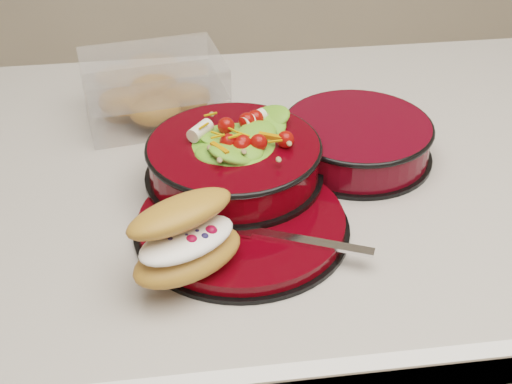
{
  "coord_description": "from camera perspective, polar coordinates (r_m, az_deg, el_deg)",
  "views": [
    {
      "loc": [
        -0.05,
        -0.81,
        1.43
      ],
      "look_at": [
        0.05,
        -0.12,
        0.94
      ],
      "focal_mm": 50.0,
      "sensor_mm": 36.0,
      "label": 1
    }
  ],
  "objects": [
    {
      "name": "dinner_plate",
      "position": [
        0.85,
        -1.09,
        -2.53
      ],
      "size": [
        0.26,
        0.26,
        0.02
      ],
      "rotation": [
        0.0,
        0.0,
        -0.4
      ],
      "color": "black",
      "rests_on": "island_counter"
    },
    {
      "name": "croissant",
      "position": [
        0.76,
        -5.57,
        -3.69
      ],
      "size": [
        0.15,
        0.14,
        0.08
      ],
      "rotation": [
        0.0,
        0.0,
        0.53
      ],
      "color": "#C3763B",
      "rests_on": "dinner_plate"
    },
    {
      "name": "fork",
      "position": [
        0.81,
        2.55,
        -3.66
      ],
      "size": [
        0.18,
        0.09,
        0.0
      ],
      "rotation": [
        0.0,
        0.0,
        1.16
      ],
      "color": "silver",
      "rests_on": "dinner_plate"
    },
    {
      "name": "pastry_box",
      "position": [
        1.08,
        -8.17,
        8.03
      ],
      "size": [
        0.22,
        0.18,
        0.09
      ],
      "rotation": [
        0.0,
        0.0,
        0.16
      ],
      "color": "white",
      "rests_on": "island_counter"
    },
    {
      "name": "extra_bowl",
      "position": [
        0.99,
        8.08,
        4.24
      ],
      "size": [
        0.21,
        0.21,
        0.05
      ],
      "rotation": [
        0.0,
        0.0,
        -0.3
      ],
      "color": "black",
      "rests_on": "island_counter"
    },
    {
      "name": "salad_bowl",
      "position": [
        0.9,
        -1.79,
        3.11
      ],
      "size": [
        0.23,
        0.23,
        0.1
      ],
      "rotation": [
        0.0,
        0.0,
        -0.43
      ],
      "color": "black",
      "rests_on": "dinner_plate"
    }
  ]
}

